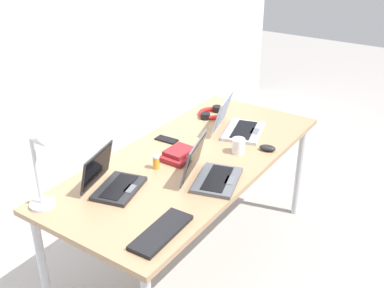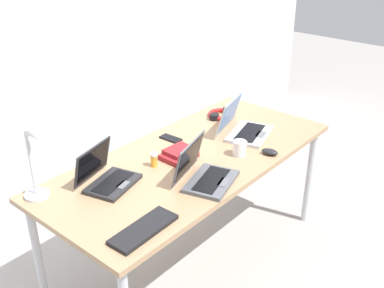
# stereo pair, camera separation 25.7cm
# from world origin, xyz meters

# --- Properties ---
(ground_plane) EXTENTS (12.00, 12.00, 0.00)m
(ground_plane) POSITION_xyz_m (0.00, 0.00, 0.00)
(ground_plane) COLOR gray
(wall_back) EXTENTS (6.00, 0.13, 2.60)m
(wall_back) POSITION_xyz_m (-0.00, 1.10, 1.30)
(wall_back) COLOR silver
(wall_back) RESTS_ON ground_plane
(desk) EXTENTS (1.80, 0.80, 0.74)m
(desk) POSITION_xyz_m (0.00, 0.00, 0.68)
(desk) COLOR #9E7A56
(desk) RESTS_ON ground_plane
(desk_lamp) EXTENTS (0.12, 0.18, 0.40)m
(desk_lamp) POSITION_xyz_m (-0.80, 0.28, 0.94)
(desk_lamp) COLOR silver
(desk_lamp) RESTS_ON desk
(laptop_front_right) EXTENTS (0.36, 0.33, 0.22)m
(laptop_front_right) POSITION_xyz_m (-0.16, -0.22, 0.78)
(laptop_front_right) COLOR #515459
(laptop_front_right) RESTS_ON desk
(laptop_mid_desk) EXTENTS (0.32, 0.30, 0.20)m
(laptop_mid_desk) POSITION_xyz_m (-0.50, 0.14, 0.78)
(laptop_mid_desk) COLOR #232326
(laptop_mid_desk) RESTS_ON desk
(laptop_near_mouse) EXTENTS (0.38, 0.36, 0.23)m
(laptop_near_mouse) POSITION_xyz_m (0.43, -0.05, 0.79)
(laptop_near_mouse) COLOR #B7BABC
(laptop_near_mouse) RESTS_ON desk
(external_keyboard) EXTENTS (0.33, 0.13, 0.02)m
(external_keyboard) POSITION_xyz_m (-0.66, -0.28, 0.75)
(external_keyboard) COLOR black
(external_keyboard) RESTS_ON desk
(computer_mouse) EXTENTS (0.07, 0.11, 0.03)m
(computer_mouse) POSITION_xyz_m (0.31, -0.32, 0.76)
(computer_mouse) COLOR black
(computer_mouse) RESTS_ON desk
(cell_phone) EXTENTS (0.07, 0.14, 0.01)m
(cell_phone) POSITION_xyz_m (0.09, 0.24, 0.74)
(cell_phone) COLOR black
(cell_phone) RESTS_ON desk
(headphones) EXTENTS (0.21, 0.18, 0.04)m
(headphones) POSITION_xyz_m (0.57, 0.23, 0.76)
(headphones) COLOR red
(headphones) RESTS_ON desk
(pill_bottle) EXTENTS (0.04, 0.04, 0.08)m
(pill_bottle) POSITION_xyz_m (-0.22, 0.09, 0.78)
(pill_bottle) COLOR gold
(pill_bottle) RESTS_ON desk
(book_stack) EXTENTS (0.19, 0.15, 0.05)m
(book_stack) POSITION_xyz_m (-0.06, 0.05, 0.76)
(book_stack) COLOR maroon
(book_stack) RESTS_ON desk
(coffee_mug) EXTENTS (0.11, 0.08, 0.09)m
(coffee_mug) POSITION_xyz_m (0.19, -0.19, 0.78)
(coffee_mug) COLOR white
(coffee_mug) RESTS_ON desk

